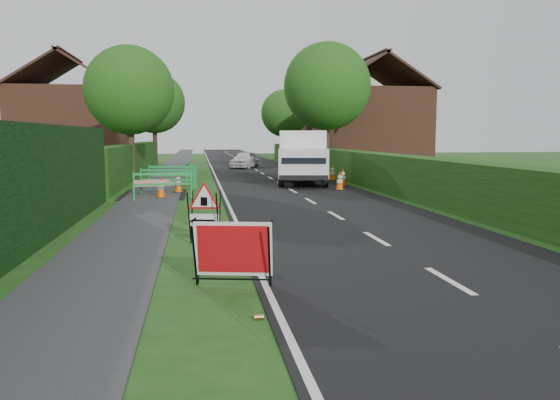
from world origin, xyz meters
TOP-DOWN VIEW (x-y plane):
  - ground at (0.00, 0.00)m, footprint 120.00×120.00m
  - road_surface at (2.50, 35.00)m, footprint 6.00×90.00m
  - footpath at (-3.00, 35.00)m, footprint 2.00×90.00m
  - hedge_west_far at (-5.00, 22.00)m, footprint 1.00×24.00m
  - hedge_east at (6.50, 16.00)m, footprint 1.20×50.00m
  - house_west at (-10.00, 30.00)m, footprint 7.50×7.40m
  - house_east_a at (11.00, 28.00)m, footprint 7.50×7.40m
  - house_east_b at (12.00, 42.00)m, footprint 7.50×7.40m
  - tree_nw at (-4.60, 18.00)m, footprint 4.40×4.40m
  - tree_ne at (6.40, 22.00)m, footprint 5.20×5.20m
  - tree_fw at (-4.60, 34.00)m, footprint 4.80×4.80m
  - tree_fe at (6.40, 38.00)m, footprint 4.20×4.20m
  - red_rect_sign at (-0.82, -2.30)m, footprint 1.25×0.91m
  - triangle_sign at (-1.24, 1.03)m, footprint 0.88×0.88m
  - works_van at (3.57, 14.96)m, footprint 3.04×5.72m
  - traffic_cone_0 at (4.51, 11.68)m, footprint 0.38×0.38m
  - traffic_cone_1 at (5.14, 13.52)m, footprint 0.38×0.38m
  - traffic_cone_2 at (5.43, 16.56)m, footprint 0.38×0.38m
  - traffic_cone_3 at (-2.66, 9.83)m, footprint 0.38×0.38m
  - traffic_cone_4 at (-2.10, 11.71)m, footprint 0.38×0.38m
  - ped_barrier_0 at (-2.55, 9.34)m, footprint 2.09×0.70m
  - ped_barrier_1 at (-2.53, 11.28)m, footprint 2.09×0.73m
  - ped_barrier_2 at (-2.39, 13.72)m, footprint 2.08×0.50m
  - ped_barrier_3 at (-1.66, 14.57)m, footprint 0.70×2.09m
  - redwhite_plank at (-2.98, 11.11)m, footprint 1.46×0.43m
  - litter_can at (-0.61, -3.81)m, footprint 0.12×0.07m
  - hatchback_car at (1.96, 27.88)m, footprint 2.60×3.74m

SIDE VIEW (x-z plane):
  - ground at x=0.00m, z-range 0.00..0.00m
  - hedge_west_far at x=-5.00m, z-range -0.90..0.90m
  - hedge_east at x=6.50m, z-range -0.75..0.75m
  - redwhite_plank at x=-2.98m, z-range -0.12..0.12m
  - litter_can at x=-0.61m, z-range -0.03..0.03m
  - road_surface at x=2.50m, z-range -0.01..0.01m
  - footpath at x=-3.00m, z-range -0.01..0.02m
  - traffic_cone_0 at x=4.51m, z-range 0.00..0.79m
  - traffic_cone_1 at x=5.14m, z-range 0.00..0.79m
  - traffic_cone_2 at x=5.43m, z-range 0.00..0.79m
  - traffic_cone_3 at x=-2.66m, z-range 0.00..0.79m
  - traffic_cone_4 at x=-2.10m, z-range 0.00..0.79m
  - red_rect_sign at x=-0.82m, z-range 0.07..1.05m
  - hatchback_car at x=1.96m, z-range 0.00..1.18m
  - ped_barrier_0 at x=-2.55m, z-range 0.13..1.13m
  - ped_barrier_1 at x=-2.53m, z-range 0.13..1.13m
  - ped_barrier_2 at x=-2.39m, z-range 0.13..1.13m
  - ped_barrier_3 at x=-1.66m, z-range 0.13..1.13m
  - triangle_sign at x=-1.24m, z-range 0.21..1.31m
  - works_van at x=3.57m, z-range 0.07..2.56m
  - house_west at x=-10.00m, z-range -1.04..6.84m
  - house_east_a at x=11.00m, z-range -1.04..6.84m
  - house_east_b at x=12.00m, z-range -1.04..6.84m
  - tree_fe at x=6.40m, z-range 1.05..7.39m
  - tree_nw at x=-4.60m, z-range 1.13..7.83m
  - tree_fw at x=-4.60m, z-range 1.21..8.45m
  - tree_ne at x=6.40m, z-range 1.28..9.07m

